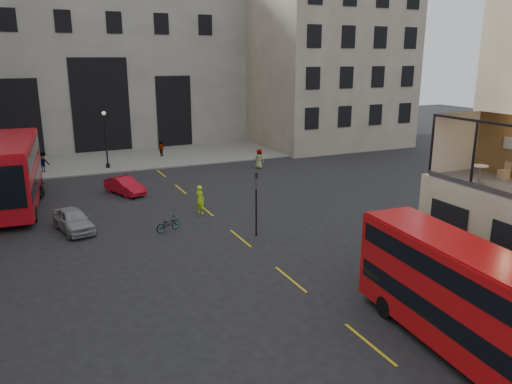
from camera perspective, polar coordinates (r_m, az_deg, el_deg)
name	(u,v)px	position (r m, az deg, el deg)	size (l,w,h in m)	color
ground	(412,332)	(20.54, 17.44, -15.00)	(140.00, 140.00, 0.00)	black
gateway	(91,63)	(61.27, -18.32, 13.84)	(35.00, 10.60, 18.00)	#A19E96
building_right	(318,54)	(61.98, 7.08, 15.41)	(16.60, 18.60, 20.00)	#A79987
pavement_far	(102,160)	(52.21, -17.21, 3.47)	(40.00, 12.00, 0.12)	slate
traffic_light_near	(256,196)	(28.40, 0.02, -0.44)	(0.16, 0.20, 3.80)	black
street_lamp_b	(106,143)	(47.89, -16.75, 5.34)	(0.36, 0.36, 5.33)	black
bus_near	(468,297)	(18.70, 23.09, -11.03)	(3.00, 10.03, 3.95)	#BB0C10
bus_far	(15,169)	(37.89, -25.87, 2.34)	(3.60, 11.94, 4.69)	#B10C14
car_a	(73,220)	(31.68, -20.15, -3.03)	(1.61, 3.99, 1.36)	gray
car_b	(125,186)	(39.02, -14.77, 0.69)	(1.35, 3.87, 1.27)	#B30B1D
car_c	(25,186)	(41.33, -24.89, 0.59)	(1.84, 4.53, 1.31)	black
bicycle	(168,224)	(30.29, -10.01, -3.61)	(0.58, 1.66, 0.87)	gray
cyclist	(200,199)	(33.17, -6.42, -0.85)	(0.70, 0.46, 1.92)	#BCFF1A
pedestrian_b	(43,163)	(48.34, -23.15, 3.09)	(1.22, 0.70, 1.89)	gray
pedestrian_c	(161,149)	(52.47, -10.78, 4.80)	(0.98, 0.41, 1.67)	gray
pedestrian_d	(259,159)	(46.39, 0.37, 3.81)	(0.88, 0.57, 1.81)	gray
cafe_table_far	(480,172)	(24.25, 24.19, 2.13)	(0.68, 0.68, 0.85)	silver
cafe_chair_d	(504,174)	(25.79, 26.47, 1.86)	(0.46, 0.46, 0.81)	tan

